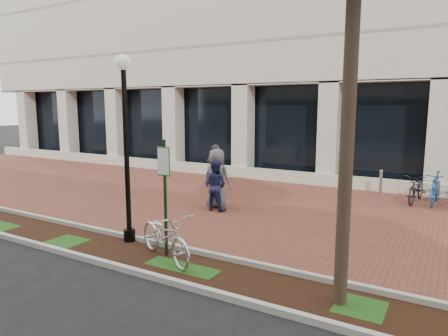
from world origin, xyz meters
The scene contains 12 objects.
ground centered at (0.00, 0.00, 0.00)m, with size 120.00×120.00×0.00m, color black.
brick_plaza centered at (0.00, 0.00, 0.01)m, with size 40.00×9.00×0.01m, color brown.
planting_strip centered at (0.00, -5.25, 0.01)m, with size 40.00×1.50×0.01m, color black.
curb_plaza_side centered at (0.00, -4.50, 0.06)m, with size 40.00×0.12×0.12m, color #B2B1A8.
curb_street_side centered at (0.00, -6.00, 0.06)m, with size 40.00×0.12×0.12m, color #B2B1A8.
parking_sign centered at (1.21, -4.92, 1.62)m, with size 0.34×0.07×2.55m.
lamppost centered at (-0.16, -4.60, 2.49)m, with size 0.36×0.36×4.41m.
locked_bicycle centered at (1.34, -5.09, 0.53)m, with size 0.70×2.02×1.06m, color silver.
pedestrian_left centered at (-1.11, 0.99, 0.93)m, with size 0.68×0.45×1.86m, color #29292E.
pedestrian_mid centered at (0.12, -1.07, 0.79)m, with size 0.77×0.60×1.59m, color #1F224E.
pedestrian_right centered at (-0.02, -0.74, 0.96)m, with size 0.93×0.61×1.91m, color slate.
bollard centered at (4.28, 3.67, 0.50)m, with size 0.12×0.12×0.98m.
Camera 1 is at (6.48, -11.49, 3.25)m, focal length 32.00 mm.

